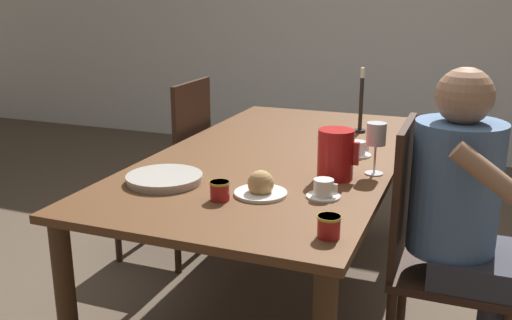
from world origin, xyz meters
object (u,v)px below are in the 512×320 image
(chair_person_side, at_px, (431,252))
(teacup_near_person, at_px, (324,190))
(wine_glass_water, at_px, (376,136))
(candlestick_tall, at_px, (361,107))
(serving_tray, at_px, (164,178))
(jam_jar_red, at_px, (219,190))
(teacup_across, at_px, (358,150))
(person_seated, at_px, (464,209))
(bread_plate, at_px, (261,187))
(jam_jar_amber, at_px, (329,226))
(chair_opposite, at_px, (174,167))
(red_pitcher, at_px, (336,154))

(chair_person_side, height_order, teacup_near_person, chair_person_side)
(wine_glass_water, height_order, candlestick_tall, candlestick_tall)
(serving_tray, relative_size, jam_jar_red, 4.06)
(serving_tray, xyz_separation_m, candlestick_tall, (0.53, 1.07, 0.11))
(jam_jar_red, bearing_deg, teacup_across, 65.53)
(jam_jar_red, relative_size, candlestick_tall, 0.22)
(teacup_near_person, xyz_separation_m, teacup_across, (0.00, 0.57, 0.00))
(teacup_near_person, distance_m, serving_tray, 0.60)
(person_seated, height_order, bread_plate, person_seated)
(chair_person_side, distance_m, jam_jar_red, 0.81)
(person_seated, relative_size, bread_plate, 6.35)
(jam_jar_amber, bearing_deg, bread_plate, 139.45)
(chair_person_side, height_order, bread_plate, chair_person_side)
(chair_person_side, distance_m, chair_opposite, 1.51)
(red_pitcher, bearing_deg, teacup_near_person, -86.37)
(bread_plate, height_order, jam_jar_red, bread_plate)
(person_seated, xyz_separation_m, bread_plate, (-0.68, -0.18, 0.06))
(chair_person_side, height_order, jam_jar_amber, chair_person_side)
(red_pitcher, bearing_deg, chair_opposite, 152.24)
(wine_glass_water, bearing_deg, teacup_across, 115.61)
(wine_glass_water, bearing_deg, teacup_near_person, -109.46)
(teacup_across, bearing_deg, red_pitcher, -92.89)
(candlestick_tall, bearing_deg, person_seated, -58.95)
(jam_jar_amber, bearing_deg, chair_opposite, 136.09)
(bread_plate, bearing_deg, person_seated, 14.86)
(teacup_across, distance_m, jam_jar_amber, 0.90)
(serving_tray, bearing_deg, wine_glass_water, 28.46)
(red_pitcher, xyz_separation_m, serving_tray, (-0.59, -0.28, -0.08))
(candlestick_tall, bearing_deg, chair_person_side, -62.54)
(jam_jar_amber, distance_m, jam_jar_red, 0.46)
(teacup_near_person, height_order, jam_jar_amber, same)
(jam_jar_red, bearing_deg, chair_opposite, 127.30)
(teacup_across, bearing_deg, jam_jar_amber, -83.78)
(bread_plate, bearing_deg, teacup_across, 71.01)
(person_seated, distance_m, serving_tray, 1.08)
(wine_glass_water, relative_size, jam_jar_amber, 2.91)
(red_pitcher, bearing_deg, wine_glass_water, 39.52)
(person_seated, bearing_deg, jam_jar_red, -70.64)
(bread_plate, bearing_deg, red_pitcher, 54.76)
(person_seated, height_order, red_pitcher, person_seated)
(wine_glass_water, bearing_deg, jam_jar_red, -132.34)
(serving_tray, height_order, jam_jar_amber, jam_jar_amber)
(serving_tray, distance_m, jam_jar_amber, 0.75)
(teacup_across, bearing_deg, chair_person_side, -48.33)
(chair_person_side, xyz_separation_m, teacup_across, (-0.37, 0.41, 0.25))
(red_pitcher, relative_size, serving_tray, 0.67)
(red_pitcher, distance_m, candlestick_tall, 0.80)
(teacup_across, distance_m, jam_jar_red, 0.80)
(person_seated, distance_m, red_pitcher, 0.50)
(chair_opposite, bearing_deg, person_seated, -113.07)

